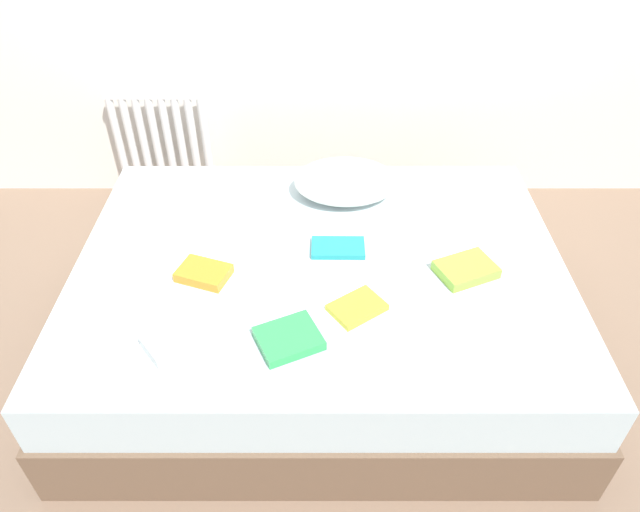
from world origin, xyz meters
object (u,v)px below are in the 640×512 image
(radiator, at_px, (162,141))
(textbook_teal, at_px, (338,248))
(textbook_yellow, at_px, (357,307))
(textbook_green, at_px, (289,338))
(bed, at_px, (320,305))
(pillow, at_px, (345,181))
(textbook_white, at_px, (173,341))
(textbook_orange, at_px, (204,273))
(textbook_lime, at_px, (466,269))

(radiator, height_order, textbook_teal, radiator)
(textbook_yellow, xyz_separation_m, textbook_green, (-0.24, -0.16, 0.01))
(bed, height_order, textbook_green, textbook_green)
(textbook_teal, bearing_deg, pillow, 84.73)
(bed, distance_m, radiator, 1.51)
(textbook_white, height_order, textbook_orange, textbook_white)
(pillow, distance_m, textbook_orange, 0.81)
(textbook_yellow, xyz_separation_m, textbook_white, (-0.64, -0.18, 0.01))
(textbook_teal, height_order, textbook_green, textbook_green)
(pillow, height_order, textbook_orange, pillow)
(bed, xyz_separation_m, pillow, (0.12, 0.47, 0.33))
(pillow, relative_size, textbook_white, 2.64)
(textbook_yellow, relative_size, textbook_lime, 0.87)
(textbook_white, height_order, textbook_lime, textbook_white)
(pillow, distance_m, textbook_lime, 0.72)
(textbook_yellow, bearing_deg, textbook_lime, -10.57)
(bed, height_order, textbook_lime, textbook_lime)
(textbook_green, bearing_deg, textbook_orange, 110.63)
(textbook_lime, xyz_separation_m, textbook_green, (-0.68, -0.36, -0.00))
(textbook_teal, bearing_deg, bed, -138.02)
(textbook_white, bearing_deg, textbook_orange, 42.86)
(radiator, relative_size, textbook_white, 3.35)
(textbook_teal, xyz_separation_m, textbook_green, (-0.18, -0.51, 0.01))
(radiator, relative_size, textbook_orange, 3.09)
(radiator, height_order, textbook_yellow, radiator)
(bed, relative_size, textbook_green, 9.65)
(textbook_lime, bearing_deg, bed, 148.33)
(textbook_white, distance_m, textbook_teal, 0.78)
(textbook_yellow, relative_size, textbook_green, 0.92)
(radiator, distance_m, textbook_lime, 1.96)
(textbook_lime, bearing_deg, pillow, 105.74)
(bed, bearing_deg, textbook_teal, 41.40)
(radiator, relative_size, textbook_lime, 2.72)
(textbook_white, relative_size, textbook_lime, 0.81)
(textbook_yellow, distance_m, textbook_teal, 0.35)
(textbook_orange, distance_m, textbook_green, 0.48)
(textbook_orange, distance_m, textbook_teal, 0.55)
(textbook_white, bearing_deg, bed, 3.39)
(bed, xyz_separation_m, textbook_white, (-0.50, -0.46, 0.28))
(bed, xyz_separation_m, textbook_teal, (0.07, 0.07, 0.26))
(textbook_white, bearing_deg, textbook_lime, -19.66)
(textbook_green, bearing_deg, textbook_teal, 45.42)
(textbook_orange, height_order, textbook_lime, textbook_lime)
(textbook_yellow, bearing_deg, textbook_white, 160.00)
(textbook_lime, bearing_deg, textbook_teal, 139.97)
(radiator, height_order, textbook_green, radiator)
(radiator, height_order, pillow, radiator)
(textbook_yellow, distance_m, textbook_white, 0.66)
(bed, height_order, radiator, radiator)
(bed, distance_m, textbook_teal, 0.28)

